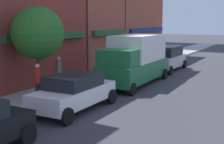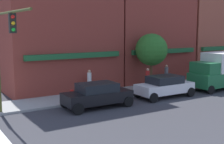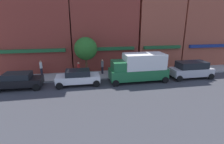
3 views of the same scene
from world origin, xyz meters
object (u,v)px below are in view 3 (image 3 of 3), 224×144
object	(u,v)px
sedan_white	(78,77)
pedestrian_grey_coat	(102,66)
pedestrian_white_shirt	(41,68)
fire_hydrant	(14,78)
box_truck_green	(139,67)
pedestrian_red_jacket	(79,69)
suv_silver	(191,69)
street_tree	(86,49)
sedan_black	(18,80)

from	to	relation	value
sedan_white	pedestrian_grey_coat	distance (m)	4.22
pedestrian_white_shirt	fire_hydrant	world-z (taller)	pedestrian_white_shirt
box_truck_green	pedestrian_grey_coat	xyz separation A→B (m)	(-3.60, 3.06, -0.51)
sedan_white	pedestrian_red_jacket	world-z (taller)	pedestrian_red_jacket
suv_silver	street_tree	bearing A→B (deg)	166.09
sedan_black	box_truck_green	world-z (taller)	box_truck_green
box_truck_green	suv_silver	distance (m)	6.29
sedan_black	suv_silver	bearing A→B (deg)	1.09
sedan_white	pedestrian_grey_coat	xyz separation A→B (m)	(2.90, 3.06, 0.23)
sedan_black	sedan_white	size ratio (longest dim) A/B	1.01
sedan_white	suv_silver	bearing A→B (deg)	-0.01
sedan_black	pedestrian_grey_coat	distance (m)	9.12
pedestrian_grey_coat	suv_silver	bearing A→B (deg)	-78.53
pedestrian_red_jacket	sedan_black	bearing A→B (deg)	81.16
sedan_white	suv_silver	distance (m)	12.77
sedan_white	box_truck_green	bearing A→B (deg)	-0.01
pedestrian_red_jacket	street_tree	xyz separation A→B (m)	(0.90, 0.69, 2.22)
box_truck_green	pedestrian_white_shirt	bearing A→B (deg)	160.10
box_truck_green	fire_hydrant	world-z (taller)	box_truck_green
sedan_white	box_truck_green	distance (m)	6.54
pedestrian_grey_coat	pedestrian_white_shirt	xyz separation A→B (m)	(-7.18, 0.65, 0.00)
pedestrian_white_shirt	fire_hydrant	bearing A→B (deg)	41.09
sedan_black	pedestrian_white_shirt	bearing A→B (deg)	70.26
sedan_white	fire_hydrant	size ratio (longest dim) A/B	5.23
sedan_black	sedan_white	bearing A→B (deg)	1.09
box_truck_green	street_tree	bearing A→B (deg)	152.13
sedan_black	box_truck_green	bearing A→B (deg)	1.09
box_truck_green	pedestrian_red_jacket	bearing A→B (deg)	160.81
sedan_black	street_tree	bearing A→B (deg)	23.84
street_tree	fire_hydrant	bearing A→B (deg)	-171.83
pedestrian_grey_coat	street_tree	xyz separation A→B (m)	(-1.91, -0.26, 2.22)
suv_silver	sedan_white	bearing A→B (deg)	179.46
pedestrian_red_jacket	fire_hydrant	xyz separation A→B (m)	(-6.77, -0.41, -0.46)
sedan_black	box_truck_green	xyz separation A→B (m)	(12.19, -0.00, 0.75)
sedan_white	pedestrian_grey_coat	world-z (taller)	pedestrian_grey_coat
street_tree	box_truck_green	bearing A→B (deg)	-26.95
suv_silver	pedestrian_red_jacket	bearing A→B (deg)	169.99
fire_hydrant	suv_silver	bearing A→B (deg)	-5.00
sedan_white	box_truck_green	size ratio (longest dim) A/B	0.71
sedan_white	fire_hydrant	world-z (taller)	sedan_white
sedan_black	street_tree	size ratio (longest dim) A/B	0.99
sedan_white	street_tree	world-z (taller)	street_tree
pedestrian_red_jacket	pedestrian_grey_coat	bearing A→B (deg)	-100.41
sedan_black	fire_hydrant	bearing A→B (deg)	121.26
suv_silver	fire_hydrant	bearing A→B (deg)	174.47
pedestrian_white_shirt	pedestrian_red_jacket	bearing A→B (deg)	161.17
sedan_white	street_tree	bearing A→B (deg)	70.49
sedan_white	pedestrian_red_jacket	size ratio (longest dim) A/B	2.49
suv_silver	pedestrian_grey_coat	xyz separation A→B (m)	(-9.86, 3.06, 0.04)
suv_silver	pedestrian_red_jacket	distance (m)	12.85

